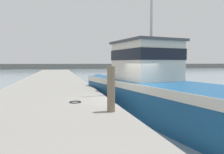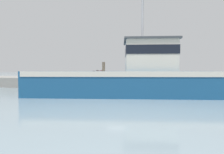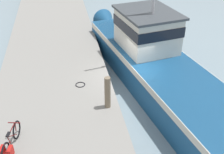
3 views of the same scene
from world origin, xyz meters
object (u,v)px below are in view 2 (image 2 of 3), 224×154
Objects in this scene: fishing_boat_main at (136,76)px; bicycle_touring at (97,74)px; mooring_post at (104,70)px; water_bottle_on_curb at (90,76)px.

bicycle_touring is at bearing -154.07° from fishing_boat_main.
mooring_post reaches higher than water_bottle_on_curb.
mooring_post is 6.65× the size of water_bottle_on_curb.
mooring_post is at bearing 33.29° from water_bottle_on_curb.
bicycle_touring is 7.98× the size of water_bottle_on_curb.
mooring_post is (3.77, 1.87, 0.38)m from bicycle_touring.
fishing_boat_main is at bearing 49.65° from bicycle_touring.
fishing_boat_main is 9.54m from water_bottle_on_curb.
bicycle_touring is 1.20× the size of mooring_post.
fishing_boat_main is 10.53× the size of mooring_post.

